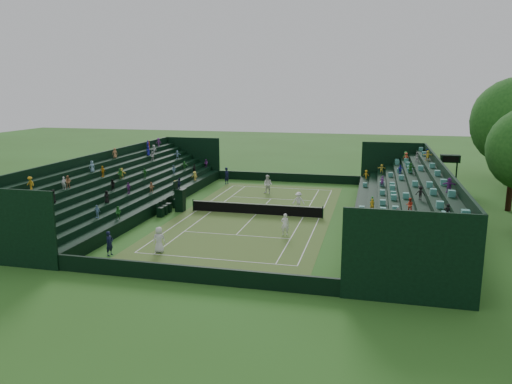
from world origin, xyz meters
TOP-DOWN VIEW (x-y plane):
  - ground at (0.00, 0.00)m, footprint 160.00×160.00m
  - court_surface at (0.00, 0.00)m, footprint 12.97×26.77m
  - perimeter_wall_north at (0.00, 15.88)m, footprint 17.17×0.20m
  - perimeter_wall_south at (0.00, -15.88)m, footprint 17.17×0.20m
  - perimeter_wall_east at (8.48, 0.00)m, footprint 0.20×31.77m
  - perimeter_wall_west at (-8.48, 0.00)m, footprint 0.20×31.77m
  - north_grandstand at (12.66, 0.00)m, footprint 6.60×32.00m
  - south_grandstand at (-12.66, 0.00)m, footprint 6.60×32.00m
  - tennis_net at (0.00, 0.00)m, footprint 11.67×0.10m
  - scoreboard_tower at (17.75, 16.00)m, footprint 2.00×1.00m
  - umpire_chair at (-6.85, -0.43)m, footprint 0.96×0.96m
  - courtside_chairs at (-7.76, -0.19)m, footprint 0.54×5.51m
  - player_near_west at (-3.89, -11.43)m, footprint 0.90×0.62m
  - player_near_east at (3.55, -5.50)m, footprint 0.68×0.52m
  - player_far_west at (-0.83, 8.74)m, footprint 1.11×0.96m
  - player_far_east at (3.35, 2.41)m, footprint 1.14×0.73m
  - line_judge_north at (-6.50, 12.83)m, footprint 0.70×0.83m
  - line_judge_south at (-6.82, -12.73)m, footprint 0.51×0.67m

SIDE VIEW (x-z plane):
  - ground at x=0.00m, z-range 0.00..0.00m
  - court_surface at x=0.00m, z-range 0.00..0.01m
  - courtside_chairs at x=-7.76m, z-range -0.14..1.04m
  - perimeter_wall_north at x=0.00m, z-range 0.00..1.00m
  - perimeter_wall_south at x=0.00m, z-range 0.00..1.00m
  - perimeter_wall_east at x=8.48m, z-range 0.00..1.00m
  - perimeter_wall_west at x=-8.48m, z-range 0.00..1.00m
  - tennis_net at x=0.00m, z-range 0.00..1.06m
  - line_judge_south at x=-6.82m, z-range 0.00..1.64m
  - player_far_east at x=3.35m, z-range 0.00..1.67m
  - player_near_east at x=3.55m, z-range 0.00..1.67m
  - player_near_west at x=-3.89m, z-range 0.00..1.77m
  - line_judge_north at x=-6.50m, z-range 0.00..1.92m
  - player_far_west at x=-0.83m, z-range 0.00..1.97m
  - umpire_chair at x=-6.85m, z-range -0.22..2.80m
  - north_grandstand at x=12.66m, z-range -0.90..4.00m
  - south_grandstand at x=-12.66m, z-range -0.90..4.00m
  - scoreboard_tower at x=17.75m, z-range 1.29..4.99m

